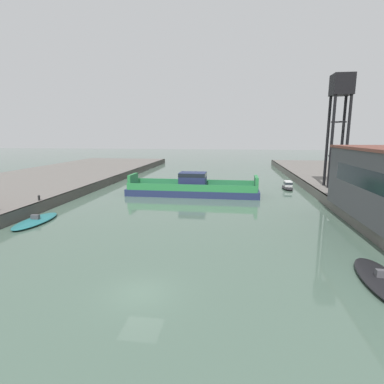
{
  "coord_description": "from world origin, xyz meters",
  "views": [
    {
      "loc": [
        5.57,
        -17.06,
        9.82
      ],
      "look_at": [
        0.0,
        24.29,
        2.0
      ],
      "focal_mm": 28.44,
      "sensor_mm": 36.0,
      "label": 1
    }
  ],
  "objects": [
    {
      "name": "moored_boat_mid_left",
      "position": [
        15.67,
        3.32,
        0.26
      ],
      "size": [
        2.99,
        7.79,
        1.01
      ],
      "color": "black",
      "rests_on": "ground"
    },
    {
      "name": "moored_boat_near_left",
      "position": [
        15.72,
        40.25,
        0.57
      ],
      "size": [
        1.9,
        5.58,
        1.54
      ],
      "color": "black",
      "rests_on": "ground"
    },
    {
      "name": "chain_ferry",
      "position": [
        -0.96,
        32.39,
        1.13
      ],
      "size": [
        21.74,
        6.12,
        3.77
      ],
      "color": "navy",
      "rests_on": "ground"
    },
    {
      "name": "bollard_left_far",
      "position": [
        -19.36,
        18.64,
        1.84
      ],
      "size": [
        0.32,
        0.32,
        0.71
      ],
      "color": "black",
      "rests_on": "quay_left"
    },
    {
      "name": "ground_plane",
      "position": [
        0.0,
        0.0,
        0.0
      ],
      "size": [
        400.0,
        400.0,
        0.0
      ],
      "primitive_type": "plane",
      "color": "#4C6656"
    },
    {
      "name": "bollard_right_far",
      "position": [
        19.36,
        18.84,
        1.84
      ],
      "size": [
        0.32,
        0.32,
        0.71
      ],
      "color": "black",
      "rests_on": "quay_right"
    },
    {
      "name": "moored_boat_near_right",
      "position": [
        -16.58,
        13.68,
        0.22
      ],
      "size": [
        2.76,
        7.46,
        0.92
      ],
      "color": "#237075",
      "rests_on": "ground"
    },
    {
      "name": "crane_tower",
      "position": [
        22.06,
        34.99,
        15.03
      ],
      "size": [
        3.02,
        3.02,
        17.69
      ],
      "color": "black",
      "rests_on": "quay_right"
    }
  ]
}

